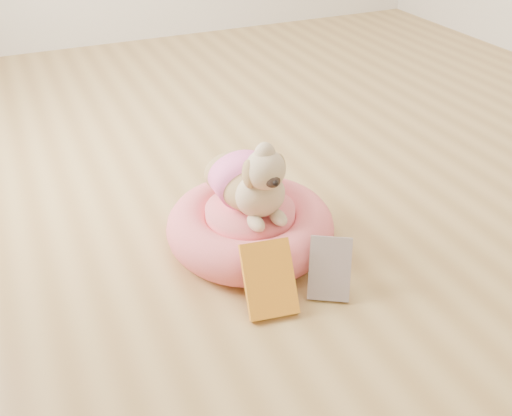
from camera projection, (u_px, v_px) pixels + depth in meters
name	position (u px, v px, depth m)	size (l,w,h in m)	color
floor	(329.00, 165.00, 2.57)	(4.50, 4.50, 0.00)	#A98046
pet_bed	(250.00, 226.00, 2.03)	(0.59, 0.59, 0.15)	#E95B5E
dog	(250.00, 168.00, 1.91)	(0.28, 0.41, 0.30)	brown
book_yellow	(269.00, 279.00, 1.74)	(0.15, 0.03, 0.23)	yellow
book_white	(330.00, 269.00, 1.79)	(0.13, 0.02, 0.20)	white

